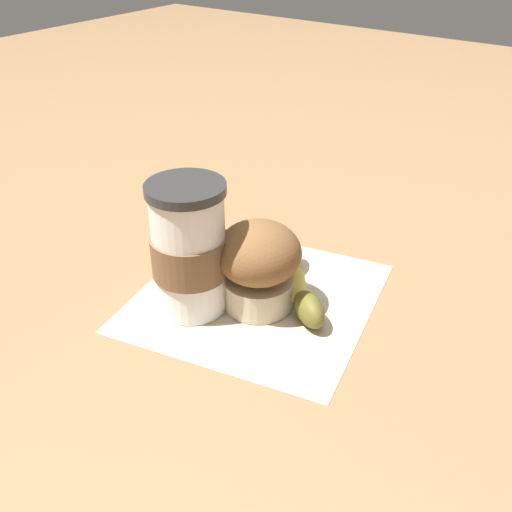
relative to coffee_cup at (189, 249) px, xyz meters
name	(u,v)px	position (x,y,z in m)	size (l,w,h in m)	color
ground_plane	(256,298)	(0.06, -0.05, -0.07)	(3.00, 3.00, 0.00)	#936D47
paper_napkin	(256,297)	(0.06, -0.05, -0.07)	(0.26, 0.26, 0.00)	beige
coffee_cup	(189,249)	(0.00, 0.00, 0.00)	(0.08, 0.08, 0.15)	white
muffin	(258,263)	(0.04, -0.06, -0.02)	(0.09, 0.09, 0.10)	beige
banana	(295,282)	(0.09, -0.08, -0.06)	(0.13, 0.13, 0.03)	#D6CC4C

